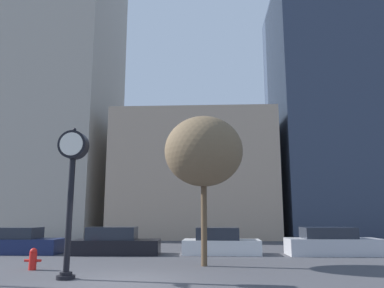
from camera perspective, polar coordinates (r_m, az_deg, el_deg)
ground_plane at (r=12.42m, az=-10.24°, el=-19.88°), size 200.00×200.00×0.00m
building_tall_tower at (r=42.07m, az=-19.06°, el=11.67°), size 10.32×12.00×35.23m
building_storefront_row at (r=36.15m, az=0.54°, el=-5.19°), size 14.17×12.00×10.98m
building_glass_modern at (r=39.26m, az=20.98°, el=4.80°), size 11.77×12.00×24.06m
street_clock at (r=13.12m, az=-17.82°, el=-4.09°), size 0.95×0.59×4.92m
car_navy at (r=22.30m, az=-25.07°, el=-13.46°), size 4.53×1.78×1.35m
car_black at (r=20.37m, az=-11.65°, el=-14.55°), size 4.56×2.07×1.39m
car_white at (r=20.09m, az=4.36°, el=-14.81°), size 4.02×1.95×1.36m
car_silver at (r=20.79m, az=20.56°, el=-14.00°), size 4.67×1.86×1.38m
fire_hydrant_near at (r=15.68m, az=-23.07°, el=-15.79°), size 0.63×0.27×0.79m
bare_tree at (r=15.71m, az=1.78°, el=-1.19°), size 3.28×3.28×6.11m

